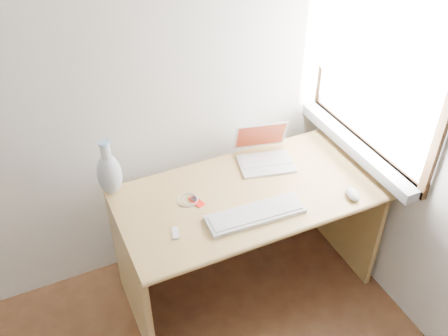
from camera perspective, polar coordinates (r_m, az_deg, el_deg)
name	(u,v)px	position (r m, az deg, el deg)	size (l,w,h in m)	color
window	(374,63)	(2.60, 16.81, 11.39)	(0.11, 0.99, 1.10)	white
desk	(241,211)	(2.74, 1.91, -4.97)	(1.34, 0.67, 0.71)	tan
laptop	(263,154)	(2.74, 4.48, 1.58)	(0.33, 0.30, 0.20)	white
external_keyboard	(255,214)	(2.41, 3.62, -5.28)	(0.49, 0.17, 0.02)	white
mouse	(353,194)	(2.59, 14.51, -2.90)	(0.06, 0.11, 0.04)	white
ipod	(197,201)	(2.49, -3.14, -3.84)	(0.06, 0.09, 0.01)	#A4100B
cable_coil	(188,200)	(2.51, -4.17, -3.66)	(0.11, 0.11, 0.01)	white
remote	(175,233)	(2.34, -5.58, -7.39)	(0.03, 0.08, 0.01)	white
vase	(109,173)	(2.53, -12.98, -0.55)	(0.12, 0.12, 0.32)	silver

